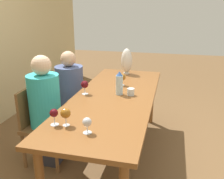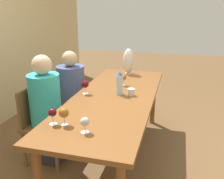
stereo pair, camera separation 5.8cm
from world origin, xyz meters
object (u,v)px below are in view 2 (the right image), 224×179
water_bottle (120,83)px  wine_glass_1 (85,122)px  water_tumbler (131,92)px  vase (128,61)px  wine_glass_0 (64,113)px  wine_glass_4 (85,84)px  person_near (47,107)px  wine_glass_3 (123,77)px  chair_far (67,101)px  person_far (72,91)px  wine_glass_2 (52,113)px  chair_near (42,122)px

water_bottle → wine_glass_1: size_ratio=2.05×
water_tumbler → vase: (0.87, 0.21, 0.15)m
wine_glass_0 → wine_glass_4: wine_glass_4 is taller
wine_glass_0 → person_near: 0.76m
water_tumbler → wine_glass_3: (0.33, 0.16, 0.06)m
vase → wine_glass_4: (-0.95, 0.28, -0.08)m
water_tumbler → wine_glass_4: wine_glass_4 is taller
water_bottle → water_tumbler: bearing=-89.0°
vase → chair_far: bearing=124.0°
wine_glass_0 → person_far: size_ratio=0.13×
water_tumbler → person_far: bearing=66.1°
wine_glass_1 → water_bottle: bearing=-3.2°
water_bottle → person_near: bearing=111.2°
person_near → person_far: bearing=-0.2°
water_bottle → vase: vase is taller
chair_far → person_near: person_near is taller
wine_glass_1 → wine_glass_2: 0.31m
person_near → chair_far: bearing=6.7°
chair_near → person_near: 0.20m
wine_glass_0 → vase: bearing=-5.8°
water_tumbler → chair_near: bearing=107.0°
person_far → chair_far: bearing=90.0°
wine_glass_1 → chair_near: wine_glass_1 is taller
water_bottle → person_far: (0.38, 0.73, -0.28)m
water_tumbler → wine_glass_4: size_ratio=0.52×
chair_far → person_far: person_far is taller
wine_glass_0 → chair_near: size_ratio=0.17×
vase → person_far: size_ratio=0.31×
water_bottle → person_near: 0.82m
wine_glass_1 → chair_near: (0.62, 0.76, -0.39)m
vase → wine_glass_4: bearing=163.6°
water_bottle → person_near: person_near is taller
wine_glass_0 → wine_glass_4: size_ratio=0.98×
vase → wine_glass_3: size_ratio=2.48×
vase → chair_far: 1.00m
wine_glass_3 → wine_glass_2: bearing=164.9°
vase → wine_glass_2: size_ratio=2.59×
wine_glass_1 → chair_far: 1.55m
wine_glass_0 → wine_glass_2: size_ratio=1.07×
chair_far → person_far: 0.16m
water_bottle → vase: 0.88m
wine_glass_2 → wine_glass_4: bearing=1.1°
chair_near → chair_far: same height
water_bottle → chair_near: (-0.29, 0.81, -0.42)m
wine_glass_4 → chair_near: size_ratio=0.18×
water_bottle → chair_far: (0.38, 0.81, -0.42)m
chair_far → vase: bearing=-56.0°
vase → wine_glass_1: size_ratio=2.85×
vase → wine_glass_1: bearing=-178.9°
chair_near → person_far: (0.67, -0.08, 0.14)m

